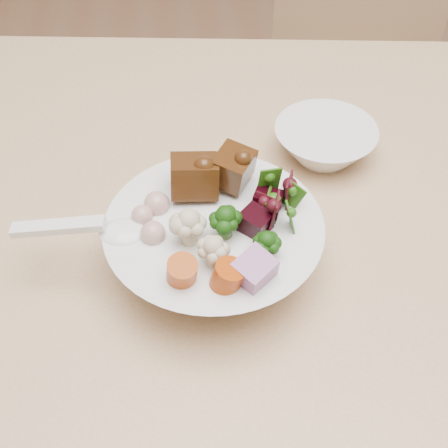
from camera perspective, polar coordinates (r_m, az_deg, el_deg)
The scene contains 4 objects.
chair_far at distance 1.50m, azimuth 11.36°, elevation 11.32°, with size 0.47×0.47×0.83m.
food_bowl at distance 0.68m, azimuth -0.77°, elevation -1.63°, with size 0.23×0.23×0.13m.
soup_spoon at distance 0.66m, azimuth -10.67°, elevation -0.68°, with size 0.15×0.05×0.03m.
side_bowl at distance 0.84m, azimuth 9.19°, elevation 7.36°, with size 0.13×0.13×0.04m, color white, non-canonical shape.
Camera 1 is at (-0.27, -0.43, 1.32)m, focal length 50.00 mm.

